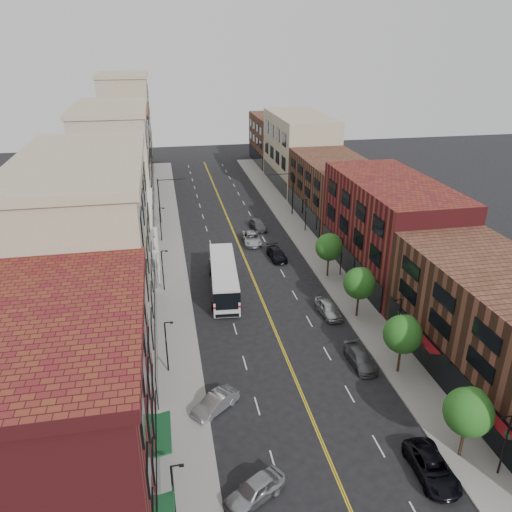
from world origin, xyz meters
TOP-DOWN VIEW (x-y plane):
  - ground at (0.00, 0.00)m, footprint 220.00×220.00m
  - sidewalk_left at (-10.00, 35.00)m, footprint 4.00×110.00m
  - sidewalk_right at (10.00, 35.00)m, footprint 4.00×110.00m
  - bldg_l_redbrick at (-17.00, -6.00)m, footprint 10.00×16.00m
  - bldg_l_tanoffice at (-17.00, 13.00)m, footprint 10.00×22.00m
  - bldg_l_white at (-17.00, 31.00)m, footprint 10.00×14.00m
  - bldg_l_far_a at (-17.00, 48.00)m, footprint 10.00×20.00m
  - bldg_l_far_b at (-17.00, 68.00)m, footprint 10.00×20.00m
  - bldg_l_far_c at (-17.00, 86.00)m, footprint 10.00×16.00m
  - bldg_r_mid at (17.00, 24.00)m, footprint 10.00×22.00m
  - bldg_r_far_a at (17.00, 45.00)m, footprint 10.00×20.00m
  - bldg_r_far_b at (17.00, 66.00)m, footprint 10.00×22.00m
  - bldg_r_far_c at (17.00, 86.00)m, footprint 10.00×18.00m
  - tree_r_0 at (9.39, -5.93)m, footprint 3.40×3.40m
  - tree_r_1 at (9.39, 4.07)m, footprint 3.40×3.40m
  - tree_r_2 at (9.39, 14.07)m, footprint 3.40×3.40m
  - tree_r_3 at (9.39, 24.07)m, footprint 3.40×3.40m
  - lamp_l_0 at (-10.95, -8.00)m, footprint 0.81×0.55m
  - lamp_l_1 at (-10.95, 8.00)m, footprint 0.81×0.55m
  - lamp_l_2 at (-10.95, 24.00)m, footprint 0.81×0.55m
  - lamp_l_3 at (-10.95, 40.00)m, footprint 0.81×0.55m
  - lamp_r_0 at (10.95, -8.00)m, footprint 0.81×0.55m
  - lamp_r_1 at (10.95, 8.00)m, footprint 0.81×0.55m
  - lamp_r_2 at (10.95, 24.00)m, footprint 0.81×0.55m
  - lamp_r_3 at (10.95, 40.00)m, footprint 0.81×0.55m
  - signal_mast_left at (-10.27, 48.00)m, footprint 4.49×0.18m
  - signal_mast_right at (10.27, 48.00)m, footprint 4.49×0.18m
  - city_bus at (-4.01, 22.60)m, footprint 3.98×13.46m
  - car_angle_a at (-5.87, -6.76)m, footprint 4.75×3.80m
  - car_angle_b at (-7.40, 2.18)m, footprint 4.29×3.82m
  - car_parked_near at (6.44, -7.18)m, footprint 2.54×5.25m
  - car_parked_mid at (6.41, 5.76)m, footprint 2.06×4.67m
  - car_parked_far at (6.40, 14.98)m, footprint 2.19×4.69m
  - car_lane_behind at (-4.07, 28.48)m, footprint 1.95×4.69m
  - car_lane_a at (4.26, 30.57)m, footprint 2.29×4.98m
  - car_lane_b at (1.94, 36.78)m, footprint 2.73×5.53m
  - car_lane_c at (3.94, 42.30)m, footprint 2.47×4.82m

SIDE VIEW (x-z plane):
  - ground at x=0.00m, z-range 0.00..0.00m
  - sidewalk_left at x=-10.00m, z-range 0.00..0.15m
  - sidewalk_right at x=10.00m, z-range 0.00..0.15m
  - car_parked_mid at x=6.41m, z-range 0.00..1.33m
  - car_lane_a at x=4.26m, z-range 0.00..1.41m
  - car_angle_b at x=-7.40m, z-range 0.00..1.41m
  - car_parked_near at x=6.44m, z-range 0.00..1.44m
  - car_lane_b at x=1.94m, z-range 0.00..1.51m
  - car_lane_behind at x=-4.07m, z-range 0.00..1.51m
  - car_angle_a at x=-5.87m, z-range 0.00..1.52m
  - car_parked_far at x=6.40m, z-range 0.00..1.55m
  - car_lane_c at x=3.94m, z-range 0.00..1.57m
  - city_bus at x=-4.01m, z-range 0.28..3.69m
  - lamp_l_0 at x=-10.95m, z-range 0.45..5.50m
  - lamp_l_1 at x=-10.95m, z-range 0.45..5.50m
  - lamp_l_2 at x=-10.95m, z-range 0.45..5.50m
  - lamp_l_3 at x=-10.95m, z-range 0.45..5.50m
  - lamp_r_0 at x=10.95m, z-range 0.45..5.50m
  - lamp_r_1 at x=10.95m, z-range 0.45..5.50m
  - lamp_r_2 at x=10.95m, z-range 0.45..5.50m
  - lamp_r_3 at x=10.95m, z-range 0.45..5.50m
  - bldg_l_white at x=-17.00m, z-range 0.00..8.00m
  - tree_r_0 at x=9.39m, z-range 1.33..6.92m
  - tree_r_1 at x=9.39m, z-range 1.33..6.92m
  - tree_r_2 at x=9.39m, z-range 1.33..6.92m
  - tree_r_3 at x=9.39m, z-range 1.33..6.92m
  - signal_mast_left at x=-10.27m, z-range 1.05..8.25m
  - signal_mast_right at x=10.27m, z-range 1.05..8.25m
  - bldg_r_far_a at x=17.00m, z-range 0.00..10.00m
  - bldg_r_far_c at x=17.00m, z-range 0.00..11.00m
  - bldg_r_mid at x=17.00m, z-range 0.00..12.00m
  - bldg_l_redbrick at x=-17.00m, z-range 0.00..14.00m
  - bldg_r_far_b at x=17.00m, z-range 0.00..14.00m
  - bldg_l_far_b at x=-17.00m, z-range 0.00..15.00m
  - bldg_l_tanoffice at x=-17.00m, z-range 0.00..18.00m
  - bldg_l_far_a at x=-17.00m, z-range 0.00..18.00m
  - bldg_l_far_c at x=-17.00m, z-range 0.00..20.00m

